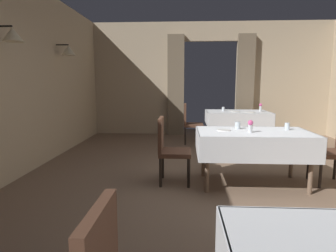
{
  "coord_description": "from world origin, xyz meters",
  "views": [
    {
      "loc": [
        -0.7,
        -3.68,
        1.4
      ],
      "look_at": [
        -0.92,
        0.32,
        0.8
      ],
      "focal_mm": 30.55,
      "sensor_mm": 36.0,
      "label": 1
    }
  ],
  "objects_px": {
    "glass_far_d": "(223,109)",
    "glass_mid_c": "(238,125)",
    "flower_vase_far": "(261,107)",
    "plate_far_b": "(250,112)",
    "dining_table_far": "(237,115)",
    "plate_far_c": "(235,111)",
    "dining_table_mid": "(253,139)",
    "chair_mid_left": "(169,147)",
    "flower_vase_mid": "(250,126)",
    "glass_mid_d": "(287,126)",
    "chair_far_left": "(190,121)",
    "plate_mid_b": "(224,130)",
    "chair_mid_right": "(336,148)"
  },
  "relations": [
    {
      "from": "chair_mid_left",
      "to": "glass_mid_d",
      "type": "distance_m",
      "value": 1.68
    },
    {
      "from": "chair_mid_left",
      "to": "flower_vase_mid",
      "type": "height_order",
      "value": "chair_mid_left"
    },
    {
      "from": "glass_far_d",
      "to": "plate_mid_b",
      "type": "bearing_deg",
      "value": -97.46
    },
    {
      "from": "chair_mid_right",
      "to": "plate_far_c",
      "type": "xyz_separation_m",
      "value": [
        -0.93,
        2.64,
        0.24
      ]
    },
    {
      "from": "chair_mid_left",
      "to": "plate_mid_b",
      "type": "xyz_separation_m",
      "value": [
        0.76,
        0.04,
        0.24
      ]
    },
    {
      "from": "dining_table_far",
      "to": "plate_far_c",
      "type": "distance_m",
      "value": 0.15
    },
    {
      "from": "plate_far_c",
      "to": "glass_far_d",
      "type": "xyz_separation_m",
      "value": [
        -0.25,
        0.15,
        0.04
      ]
    },
    {
      "from": "chair_far_left",
      "to": "plate_far_b",
      "type": "bearing_deg",
      "value": -7.87
    },
    {
      "from": "dining_table_mid",
      "to": "glass_mid_c",
      "type": "relative_size",
      "value": 14.54
    },
    {
      "from": "chair_far_left",
      "to": "glass_mid_c",
      "type": "relative_size",
      "value": 8.8
    },
    {
      "from": "dining_table_far",
      "to": "chair_mid_left",
      "type": "relative_size",
      "value": 1.55
    },
    {
      "from": "glass_mid_d",
      "to": "chair_far_left",
      "type": "bearing_deg",
      "value": 116.93
    },
    {
      "from": "chair_mid_left",
      "to": "glass_mid_c",
      "type": "bearing_deg",
      "value": 10.99
    },
    {
      "from": "chair_mid_right",
      "to": "plate_far_b",
      "type": "bearing_deg",
      "value": 104.57
    },
    {
      "from": "plate_far_b",
      "to": "plate_far_c",
      "type": "height_order",
      "value": "same"
    },
    {
      "from": "glass_mid_c",
      "to": "chair_mid_left",
      "type": "bearing_deg",
      "value": -169.01
    },
    {
      "from": "plate_far_b",
      "to": "dining_table_mid",
      "type": "bearing_deg",
      "value": -101.58
    },
    {
      "from": "flower_vase_mid",
      "to": "glass_mid_d",
      "type": "distance_m",
      "value": 0.62
    },
    {
      "from": "dining_table_mid",
      "to": "glass_mid_d",
      "type": "height_order",
      "value": "glass_mid_d"
    },
    {
      "from": "dining_table_mid",
      "to": "chair_mid_left",
      "type": "distance_m",
      "value": 1.16
    },
    {
      "from": "flower_vase_mid",
      "to": "glass_mid_c",
      "type": "relative_size",
      "value": 1.58
    },
    {
      "from": "dining_table_far",
      "to": "flower_vase_far",
      "type": "bearing_deg",
      "value": -5.37
    },
    {
      "from": "glass_mid_c",
      "to": "plate_far_b",
      "type": "height_order",
      "value": "glass_mid_c"
    },
    {
      "from": "chair_mid_right",
      "to": "glass_mid_c",
      "type": "xyz_separation_m",
      "value": [
        -1.34,
        0.11,
        0.29
      ]
    },
    {
      "from": "chair_mid_left",
      "to": "chair_mid_right",
      "type": "height_order",
      "value": "same"
    },
    {
      "from": "chair_mid_right",
      "to": "flower_vase_far",
      "type": "height_order",
      "value": "flower_vase_far"
    },
    {
      "from": "dining_table_far",
      "to": "flower_vase_far",
      "type": "relative_size",
      "value": 7.47
    },
    {
      "from": "plate_mid_b",
      "to": "dining_table_mid",
      "type": "bearing_deg",
      "value": -6.04
    },
    {
      "from": "dining_table_far",
      "to": "plate_far_c",
      "type": "height_order",
      "value": "plate_far_c"
    },
    {
      "from": "dining_table_far",
      "to": "flower_vase_mid",
      "type": "bearing_deg",
      "value": -97.21
    },
    {
      "from": "chair_mid_left",
      "to": "glass_mid_d",
      "type": "bearing_deg",
      "value": 4.95
    },
    {
      "from": "plate_far_b",
      "to": "glass_mid_d",
      "type": "bearing_deg",
      "value": -90.57
    },
    {
      "from": "glass_far_d",
      "to": "glass_mid_c",
      "type": "bearing_deg",
      "value": -93.33
    },
    {
      "from": "flower_vase_mid",
      "to": "glass_far_d",
      "type": "xyz_separation_m",
      "value": [
        0.04,
        2.98,
        -0.04
      ]
    },
    {
      "from": "dining_table_far",
      "to": "glass_far_d",
      "type": "relative_size",
      "value": 15.24
    },
    {
      "from": "flower_vase_mid",
      "to": "plate_mid_b",
      "type": "height_order",
      "value": "flower_vase_mid"
    },
    {
      "from": "plate_mid_b",
      "to": "glass_mid_d",
      "type": "bearing_deg",
      "value": 6.73
    },
    {
      "from": "flower_vase_far",
      "to": "plate_far_b",
      "type": "height_order",
      "value": "flower_vase_far"
    },
    {
      "from": "dining_table_mid",
      "to": "glass_far_d",
      "type": "relative_size",
      "value": 16.26
    },
    {
      "from": "glass_mid_c",
      "to": "plate_far_b",
      "type": "distance_m",
      "value": 2.44
    },
    {
      "from": "dining_table_far",
      "to": "glass_far_d",
      "type": "bearing_deg",
      "value": 168.27
    },
    {
      "from": "dining_table_mid",
      "to": "chair_mid_right",
      "type": "distance_m",
      "value": 1.16
    },
    {
      "from": "chair_mid_right",
      "to": "flower_vase_mid",
      "type": "xyz_separation_m",
      "value": [
        -1.22,
        -0.19,
        0.32
      ]
    },
    {
      "from": "chair_mid_right",
      "to": "plate_mid_b",
      "type": "bearing_deg",
      "value": -178.39
    },
    {
      "from": "flower_vase_mid",
      "to": "flower_vase_far",
      "type": "bearing_deg",
      "value": 72.96
    },
    {
      "from": "flower_vase_mid",
      "to": "glass_mid_d",
      "type": "relative_size",
      "value": 1.66
    },
    {
      "from": "chair_mid_right",
      "to": "plate_far_b",
      "type": "relative_size",
      "value": 4.1
    },
    {
      "from": "plate_far_c",
      "to": "glass_far_d",
      "type": "relative_size",
      "value": 2.36
    },
    {
      "from": "dining_table_far",
      "to": "glass_far_d",
      "type": "xyz_separation_m",
      "value": [
        -0.32,
        0.07,
        0.15
      ]
    },
    {
      "from": "chair_far_left",
      "to": "glass_mid_d",
      "type": "bearing_deg",
      "value": -63.07
    }
  ]
}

